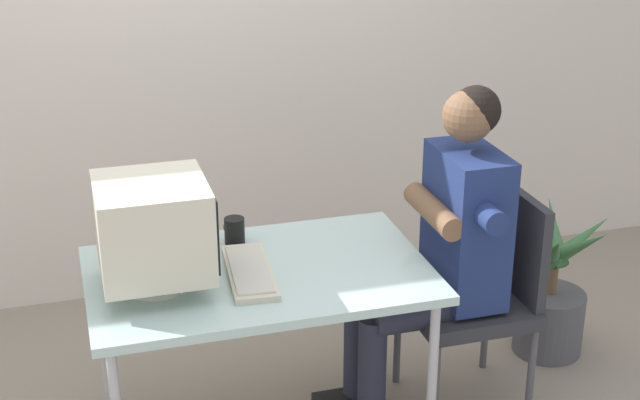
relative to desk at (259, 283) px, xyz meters
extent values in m
cylinder|color=#B7B7BC|center=(0.56, -0.33, -0.32)|extent=(0.04, 0.04, 0.68)
cylinder|color=#B7B7BC|center=(-0.56, 0.33, -0.32)|extent=(0.04, 0.04, 0.68)
cylinder|color=#B7B7BC|center=(0.56, 0.33, -0.32)|extent=(0.04, 0.04, 0.68)
cube|color=silver|center=(0.00, 0.00, 0.03)|extent=(1.24, 0.78, 0.03)
cylinder|color=beige|center=(-0.37, -0.04, 0.06)|extent=(0.20, 0.20, 0.02)
cylinder|color=beige|center=(-0.37, -0.04, 0.10)|extent=(0.06, 0.06, 0.05)
cube|color=beige|center=(-0.37, -0.04, 0.28)|extent=(0.37, 0.39, 0.32)
cube|color=black|center=(-0.18, -0.04, 0.28)|extent=(0.01, 0.33, 0.27)
cube|color=beige|center=(-0.04, -0.03, 0.06)|extent=(0.19, 0.45, 0.02)
cube|color=beige|center=(-0.04, -0.03, 0.08)|extent=(0.16, 0.41, 0.01)
cylinder|color=#4C4C51|center=(0.63, -0.20, -0.46)|extent=(0.03, 0.03, 0.42)
cylinder|color=#4C4C51|center=(1.04, -0.20, -0.46)|extent=(0.03, 0.03, 0.42)
cylinder|color=#4C4C51|center=(0.63, 0.20, -0.46)|extent=(0.03, 0.03, 0.42)
cylinder|color=#4C4C51|center=(1.04, 0.20, -0.46)|extent=(0.03, 0.03, 0.42)
cube|color=#2D2D33|center=(0.84, 0.00, -0.22)|extent=(0.47, 0.47, 0.06)
cube|color=#2D2D33|center=(1.05, 0.00, 0.02)|extent=(0.04, 0.42, 0.42)
cube|color=navy|center=(0.82, 0.00, 0.13)|extent=(0.22, 0.38, 0.60)
sphere|color=brown|center=(0.80, 0.00, 0.57)|extent=(0.19, 0.19, 0.19)
sphere|color=black|center=(0.83, 0.00, 0.59)|extent=(0.18, 0.18, 0.18)
cylinder|color=#262838|center=(0.62, -0.09, -0.17)|extent=(0.40, 0.14, 0.14)
cylinder|color=#262838|center=(0.62, 0.09, -0.17)|extent=(0.40, 0.14, 0.14)
cylinder|color=#262838|center=(0.42, -0.09, -0.42)|extent=(0.11, 0.11, 0.50)
cylinder|color=#262838|center=(0.42, 0.09, -0.42)|extent=(0.11, 0.11, 0.50)
cube|color=black|center=(0.36, 0.09, -0.64)|extent=(0.24, 0.09, 0.06)
cylinder|color=navy|center=(0.80, -0.22, 0.26)|extent=(0.09, 0.14, 0.09)
cylinder|color=navy|center=(0.80, 0.22, 0.26)|extent=(0.09, 0.14, 0.09)
cylinder|color=brown|center=(0.68, 0.00, 0.21)|extent=(0.09, 0.38, 0.09)
cylinder|color=#4C4C51|center=(1.38, 0.26, -0.52)|extent=(0.31, 0.31, 0.29)
cylinder|color=brown|center=(1.38, 0.26, -0.29)|extent=(0.04, 0.04, 0.18)
cone|color=#3B6E3F|center=(1.51, 0.28, -0.14)|extent=(0.36, 0.15, 0.22)
cone|color=#3B6E3F|center=(1.43, 0.37, -0.12)|extent=(0.18, 0.33, 0.28)
cone|color=#3B6E3F|center=(1.31, 0.34, -0.11)|extent=(0.25, 0.29, 0.31)
cone|color=#3B6E3F|center=(1.29, 0.26, -0.09)|extent=(0.29, 0.10, 0.32)
cone|color=#3B6E3F|center=(1.31, 0.16, -0.12)|extent=(0.23, 0.31, 0.30)
cone|color=#3B6E3F|center=(1.42, 0.15, -0.11)|extent=(0.17, 0.32, 0.30)
cylinder|color=black|center=(-0.04, 0.26, 0.10)|extent=(0.08, 0.08, 0.10)
torus|color=black|center=(-0.04, 0.30, 0.10)|extent=(0.07, 0.01, 0.07)
camera|label=1|loc=(-0.64, -2.98, 1.57)|focal=52.33mm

